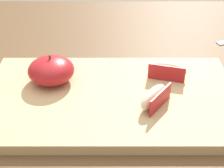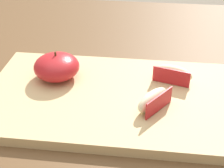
{
  "view_description": "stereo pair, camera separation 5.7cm",
  "coord_description": "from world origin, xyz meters",
  "px_view_note": "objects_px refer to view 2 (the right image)",
  "views": [
    {
      "loc": [
        -0.01,
        -0.57,
        1.08
      ],
      "look_at": [
        -0.01,
        -0.08,
        0.77
      ],
      "focal_mm": 54.12,
      "sensor_mm": 36.0,
      "label": 1
    },
    {
      "loc": [
        0.05,
        -0.56,
        1.08
      ],
      "look_at": [
        -0.01,
        -0.08,
        0.77
      ],
      "focal_mm": 54.12,
      "sensor_mm": 36.0,
      "label": 2
    }
  ],
  "objects_px": {
    "apple_wedge_front": "(173,74)",
    "apple_half_skin_up": "(57,67)",
    "apple_wedge_left": "(153,100)",
    "cutting_board": "(112,98)"
  },
  "relations": [
    {
      "from": "apple_wedge_left",
      "to": "cutting_board",
      "type": "bearing_deg",
      "value": 155.41
    },
    {
      "from": "apple_half_skin_up",
      "to": "apple_wedge_front",
      "type": "height_order",
      "value": "apple_half_skin_up"
    },
    {
      "from": "apple_half_skin_up",
      "to": "apple_wedge_left",
      "type": "height_order",
      "value": "apple_half_skin_up"
    },
    {
      "from": "apple_wedge_front",
      "to": "cutting_board",
      "type": "bearing_deg",
      "value": -152.3
    },
    {
      "from": "apple_half_skin_up",
      "to": "apple_wedge_left",
      "type": "xyz_separation_m",
      "value": [
        0.18,
        -0.07,
        -0.01
      ]
    },
    {
      "from": "apple_wedge_left",
      "to": "apple_wedge_front",
      "type": "bearing_deg",
      "value": 68.97
    },
    {
      "from": "apple_wedge_front",
      "to": "apple_half_skin_up",
      "type": "bearing_deg",
      "value": -176.49
    },
    {
      "from": "apple_half_skin_up",
      "to": "cutting_board",
      "type": "bearing_deg",
      "value": -21.22
    },
    {
      "from": "cutting_board",
      "to": "apple_wedge_front",
      "type": "bearing_deg",
      "value": 27.7
    },
    {
      "from": "apple_half_skin_up",
      "to": "apple_wedge_left",
      "type": "relative_size",
      "value": 1.17
    }
  ]
}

